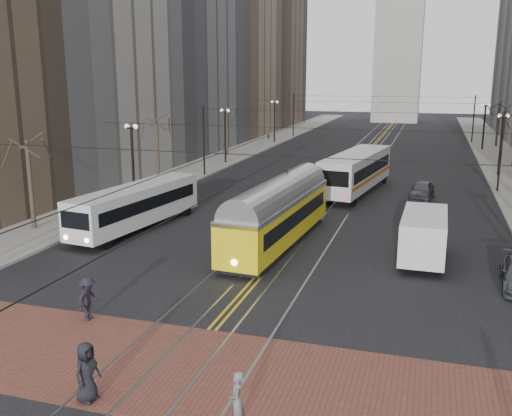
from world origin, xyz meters
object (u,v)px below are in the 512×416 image
Objects in this scene: sedan_grey at (422,190)px; pedestrian_d at (88,299)px; pedestrian_a at (87,372)px; pedestrian_b at (237,400)px; transit_bus at (137,208)px; rear_bus at (356,173)px; streetcar at (278,219)px; cargo_van at (424,238)px.

sedan_grey is 29.63m from pedestrian_d.
pedestrian_a reaches higher than pedestrian_b.
transit_bus is 6.53× the size of pedestrian_b.
rear_bus reaches higher than pedestrian_b.
streetcar is 6.86× the size of pedestrian_a.
sedan_grey is 32.35m from pedestrian_b.
pedestrian_d is at bearing -140.96° from pedestrian_b.
sedan_grey is 2.42× the size of pedestrian_b.
cargo_van is 3.24× the size of pedestrian_d.
pedestrian_b is at bearing -80.02° from rear_bus.
streetcar reaches higher than pedestrian_b.
cargo_van reaches higher than pedestrian_b.
pedestrian_d is (4.79, -12.67, -0.48)m from transit_bus.
cargo_van is at bearing -18.62° from pedestrian_a.
rear_bus is at bearing 60.62° from transit_bus.
streetcar is at bearing -90.12° from rear_bus.
transit_bus is 22.14m from sedan_grey.
pedestrian_a reaches higher than sedan_grey.
rear_bus is 7.14× the size of pedestrian_d.
sedan_grey is (5.24, -0.97, -0.93)m from rear_bus.
sedan_grey is (-0.37, 15.70, -0.56)m from cargo_van.
streetcar is at bearing 6.39° from pedestrian_a.
streetcar is 3.12× the size of sedan_grey.
streetcar reaches higher than pedestrian_a.
sedan_grey is at bearing 92.31° from cargo_van.
rear_bus is 5.41m from sedan_grey.
rear_bus reaches higher than cargo_van.
pedestrian_b is at bearing -91.84° from sedan_grey.
transit_bus is 0.88× the size of rear_bus.
transit_bus is 21.74m from pedestrian_b.
transit_bus is 6.25× the size of pedestrian_d.
pedestrian_a is (-1.25, -17.05, -0.55)m from streetcar.
streetcar is 16.84m from sedan_grey.
transit_bus is 2.70× the size of sedan_grey.
transit_bus reaches higher than sedan_grey.
rear_bus is (11.55, 15.38, 0.26)m from transit_bus.
streetcar is 17.40m from pedestrian_b.
rear_bus is at bearing -7.14° from pedestrian_d.
pedestrian_a is (-3.55, -33.05, -0.69)m from rear_bus.
pedestrian_a is at bearing -90.26° from streetcar.
cargo_van is (7.91, -0.67, -0.24)m from streetcar.
streetcar is at bearing 3.71° from transit_bus.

